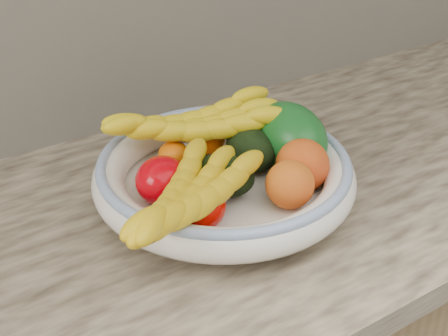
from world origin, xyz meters
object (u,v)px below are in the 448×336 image
at_px(green_mango, 290,136).
at_px(banana_bunch_front, 188,203).
at_px(fruit_bowl, 224,175).
at_px(banana_bunch_back, 194,129).

bearing_deg(green_mango, banana_bunch_front, -159.51).
bearing_deg(banana_bunch_front, green_mango, -13.50).
relative_size(fruit_bowl, banana_bunch_front, 1.32).
distance_m(fruit_bowl, banana_bunch_back, 0.09).
distance_m(green_mango, banana_bunch_front, 0.25).
xyz_separation_m(green_mango, banana_bunch_front, (-0.23, -0.08, 0.01)).
xyz_separation_m(fruit_bowl, banana_bunch_back, (0.00, 0.09, 0.04)).
distance_m(fruit_bowl, green_mango, 0.13).
height_order(green_mango, banana_bunch_front, green_mango).
bearing_deg(banana_bunch_back, banana_bunch_front, -107.52).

